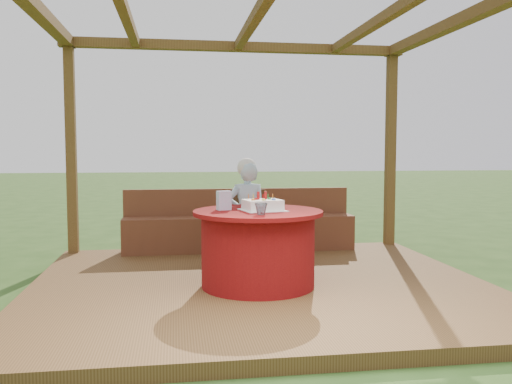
# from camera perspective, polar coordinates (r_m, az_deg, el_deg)

# --- Properties ---
(ground) EXTENTS (60.00, 60.00, 0.00)m
(ground) POSITION_cam_1_polar(r_m,az_deg,el_deg) (5.53, 0.39, -10.58)
(ground) COLOR #294A18
(ground) RESTS_ON ground
(deck) EXTENTS (4.50, 4.00, 0.12)m
(deck) POSITION_cam_1_polar(r_m,az_deg,el_deg) (5.52, 0.39, -9.98)
(deck) COLOR brown
(deck) RESTS_ON ground
(pergola) EXTENTS (4.50, 4.00, 2.72)m
(pergola) POSITION_cam_1_polar(r_m,az_deg,el_deg) (5.43, 0.40, 14.76)
(pergola) COLOR brown
(pergola) RESTS_ON deck
(bench) EXTENTS (3.00, 0.42, 0.80)m
(bench) POSITION_cam_1_polar(r_m,az_deg,el_deg) (7.12, -1.76, -4.02)
(bench) COLOR brown
(bench) RESTS_ON deck
(table) EXTENTS (1.24, 1.24, 0.74)m
(table) POSITION_cam_1_polar(r_m,az_deg,el_deg) (5.24, 0.21, -5.89)
(table) COLOR maroon
(table) RESTS_ON deck
(chair) EXTENTS (0.47, 0.47, 0.85)m
(chair) POSITION_cam_1_polar(r_m,az_deg,el_deg) (6.32, -0.97, -3.30)
(chair) COLOR #3C2413
(chair) RESTS_ON deck
(elderly_woman) EXTENTS (0.44, 0.30, 1.23)m
(elderly_woman) POSITION_cam_1_polar(r_m,az_deg,el_deg) (5.96, -0.97, -2.22)
(elderly_woman) COLOR #96C6DF
(elderly_woman) RESTS_ON deck
(birthday_cake) EXTENTS (0.46, 0.46, 0.18)m
(birthday_cake) POSITION_cam_1_polar(r_m,az_deg,el_deg) (5.18, 0.70, -1.36)
(birthday_cake) COLOR white
(birthday_cake) RESTS_ON table
(gift_bag) EXTENTS (0.15, 0.11, 0.18)m
(gift_bag) POSITION_cam_1_polar(r_m,az_deg,el_deg) (5.23, -3.41, -0.89)
(gift_bag) COLOR #DF90C4
(gift_bag) RESTS_ON table
(drinking_glass) EXTENTS (0.14, 0.14, 0.11)m
(drinking_glass) POSITION_cam_1_polar(r_m,az_deg,el_deg) (4.83, 0.54, -1.79)
(drinking_glass) COLOR silver
(drinking_glass) RESTS_ON table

